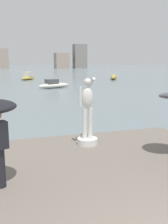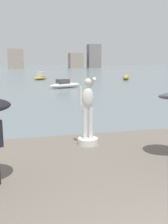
# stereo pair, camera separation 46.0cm
# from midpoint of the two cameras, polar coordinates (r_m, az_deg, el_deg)

# --- Properties ---
(ground_plane) EXTENTS (400.00, 400.00, 0.00)m
(ground_plane) POSITION_cam_midpoint_polar(r_m,az_deg,el_deg) (42.24, -11.01, 6.69)
(ground_plane) COLOR slate
(pier) EXTENTS (7.73, 10.11, 0.40)m
(pier) POSITION_cam_midpoint_polar(r_m,az_deg,el_deg) (5.49, 12.36, -21.38)
(pier) COLOR #70665B
(pier) RESTS_ON ground
(statue_white_figure) EXTENTS (0.68, 0.90, 2.24)m
(statue_white_figure) POSITION_cam_midpoint_polar(r_m,az_deg,el_deg) (8.48, 2.38, -1.73)
(statue_white_figure) COLOR silver
(statue_white_figure) RESTS_ON pier
(boat_mid) EXTENTS (4.43, 2.83, 1.06)m
(boat_mid) POSITION_cam_midpoint_polar(r_m,az_deg,el_deg) (31.29, -3.87, 6.09)
(boat_mid) COLOR silver
(boat_mid) RESTS_ON ground
(boat_far) EXTENTS (3.34, 3.88, 1.33)m
(boat_far) POSITION_cam_midpoint_polar(r_m,az_deg,el_deg) (46.38, -9.31, 7.71)
(boat_far) COLOR #B2993D
(boat_far) RESTS_ON ground
(boat_rightward) EXTENTS (3.30, 5.16, 0.86)m
(boat_rightward) POSITION_cam_midpoint_polar(r_m,az_deg,el_deg) (46.68, 9.60, 7.67)
(boat_rightward) COLOR #B2993D
(boat_rightward) RESTS_ON ground
(distant_skyline) EXTENTS (77.08, 10.79, 11.18)m
(distant_skyline) POSITION_cam_midpoint_polar(r_m,az_deg,el_deg) (121.78, -12.67, 11.30)
(distant_skyline) COLOR gray
(distant_skyline) RESTS_ON ground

